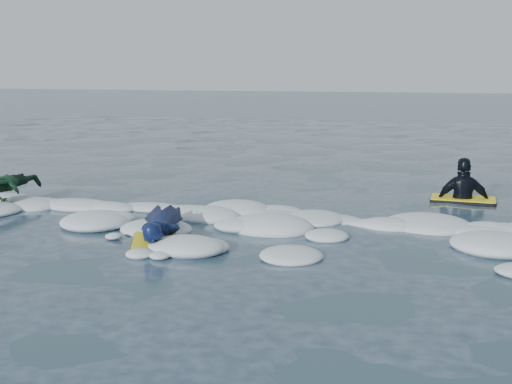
# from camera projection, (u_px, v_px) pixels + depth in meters

# --- Properties ---
(ground) EXTENTS (120.00, 120.00, 0.00)m
(ground) POSITION_uv_depth(u_px,v_px,m) (181.00, 239.00, 8.74)
(ground) COLOR #1B2A42
(ground) RESTS_ON ground
(foam_band) EXTENTS (12.00, 3.10, 0.30)m
(foam_band) POSITION_uv_depth(u_px,v_px,m) (207.00, 222.00, 9.71)
(foam_band) COLOR silver
(foam_band) RESTS_ON ground
(prone_woman_unit) EXTENTS (0.95, 1.65, 0.40)m
(prone_woman_unit) POSITION_uv_depth(u_px,v_px,m) (161.00, 225.00, 8.66)
(prone_woman_unit) COLOR black
(prone_woman_unit) RESTS_ON ground
(prone_child_unit) EXTENTS (0.82, 1.41, 0.53)m
(prone_child_unit) POSITION_uv_depth(u_px,v_px,m) (6.00, 191.00, 10.78)
(prone_child_unit) COLOR black
(prone_child_unit) RESTS_ON ground
(waiting_rider_unit) EXTENTS (1.12, 0.66, 1.63)m
(waiting_rider_unit) POSITION_uv_depth(u_px,v_px,m) (463.00, 204.00, 11.16)
(waiting_rider_unit) COLOR black
(waiting_rider_unit) RESTS_ON ground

